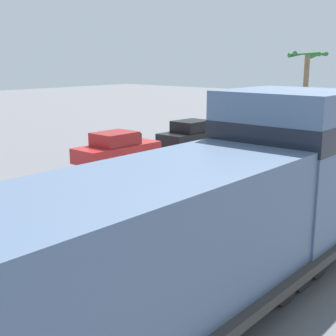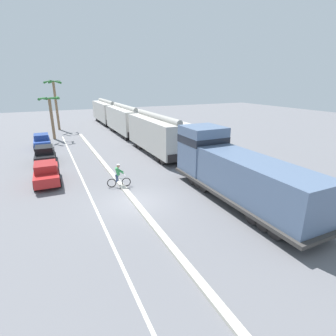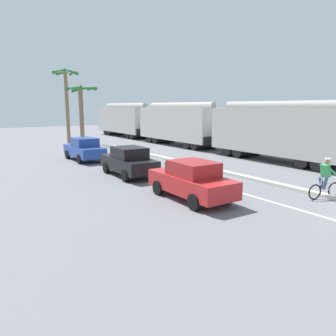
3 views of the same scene
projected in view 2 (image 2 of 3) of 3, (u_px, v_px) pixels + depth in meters
The scene contains 13 objects.
ground_plane at pixel (134, 202), 16.73m from camera, with size 120.00×120.00×0.00m, color slate.
median_curb at pixel (111, 173), 21.84m from camera, with size 0.36×36.00×0.16m, color beige.
lane_stripe at pixel (82, 178), 20.88m from camera, with size 0.14×36.00×0.01m, color silver.
locomotive at pixel (232, 172), 16.89m from camera, with size 3.10×11.61×4.20m.
hopper_car_lead at pixel (157, 134), 27.20m from camera, with size 2.90×10.60×4.18m.
hopper_car_middle at pixel (125, 120), 37.13m from camera, with size 2.90×10.60×4.18m.
hopper_car_trailing at pixel (106, 112), 47.06m from camera, with size 2.90×10.60×4.18m.
parked_car_red at pixel (46, 173), 19.63m from camera, with size 1.92×4.24×1.62m.
parked_car_black at pixel (45, 154), 24.50m from camera, with size 1.96×4.26×1.62m.
parked_car_blue at pixel (42, 141), 30.03m from camera, with size 1.84×4.20×1.62m.
cyclist at pixel (118, 176), 18.92m from camera, with size 1.68×0.57×1.71m.
palm_tree_near at pixel (55, 94), 39.68m from camera, with size 2.53×2.64×7.63m.
palm_tree_far at pixel (50, 107), 33.44m from camera, with size 2.68×2.68×5.58m.
Camera 2 is at (-4.58, -14.62, 7.39)m, focal length 28.00 mm.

